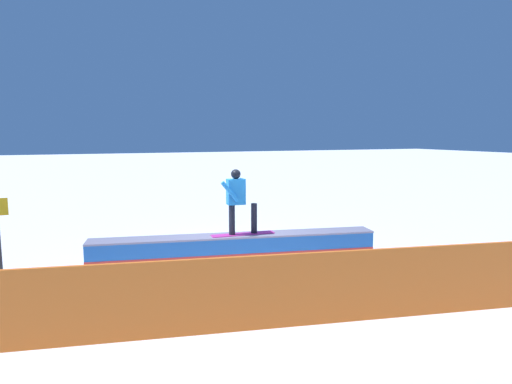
{
  "coord_description": "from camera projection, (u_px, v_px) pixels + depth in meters",
  "views": [
    {
      "loc": [
        3.34,
        9.33,
        2.89
      ],
      "look_at": [
        -0.08,
        1.02,
        1.7
      ],
      "focal_mm": 30.85,
      "sensor_mm": 36.0,
      "label": 1
    }
  ],
  "objects": [
    {
      "name": "snowboarder",
      "position": [
        238.0,
        199.0,
        10.0
      ],
      "size": [
        1.5,
        0.42,
        1.51
      ],
      "color": "#C22B96",
      "rests_on": "grind_box"
    },
    {
      "name": "ground_plane",
      "position": [
        236.0,
        260.0,
        10.19
      ],
      "size": [
        120.0,
        120.0,
        0.0
      ],
      "primitive_type": "plane",
      "color": "white"
    },
    {
      "name": "grind_box",
      "position": [
        236.0,
        248.0,
        10.15
      ],
      "size": [
        6.56,
        1.84,
        0.59
      ],
      "color": "blue",
      "rests_on": "ground_plane"
    },
    {
      "name": "safety_fence",
      "position": [
        320.0,
        288.0,
        6.67
      ],
      "size": [
        13.43,
        2.67,
        1.13
      ],
      "primitive_type": "cube",
      "rotation": [
        0.0,
        0.0,
        -0.19
      ],
      "color": "orange",
      "rests_on": "ground_plane"
    }
  ]
}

